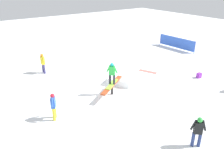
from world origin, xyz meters
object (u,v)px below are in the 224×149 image
Objects in this scene: bystander_black at (198,130)px; backpack_on_snow at (199,75)px; rail_feature at (112,86)px; loose_snowboard_coral at (148,72)px; main_rider_on_rail at (112,74)px; bystander_blue at (53,105)px; loose_snowboard_white at (136,61)px; bystander_yellow at (43,62)px.

bystander_black is 3.96× the size of backpack_on_snow.
rail_feature reaches higher than loose_snowboard_coral.
bystander_blue is at bearing -29.08° from main_rider_on_rail.
loose_snowboard_white is 3.71× the size of backpack_on_snow.
bystander_black is at bearing 12.85° from bystander_yellow.
rail_feature is 1.62× the size of bystander_yellow.
main_rider_on_rail is (0.00, 0.00, 0.71)m from rail_feature.
rail_feature is at bearing 81.79° from loose_snowboard_coral.
bystander_blue is 3.98× the size of backpack_on_snow.
backpack_on_snow reaches higher than loose_snowboard_coral.
bystander_black is 1.02× the size of loose_snowboard_coral.
bystander_black is 7.09m from backpack_on_snow.
bystander_yellow is (2.12, -5.35, -0.45)m from main_rider_on_rail.
bystander_black is (-3.85, 5.00, -0.01)m from bystander_blue.
main_rider_on_rail is 1.06× the size of loose_snowboard_white.
bystander_yellow is (2.12, -5.35, 0.25)m from rail_feature.
rail_feature is 1.71× the size of bystander_blue.
rail_feature is 1.73× the size of main_rider_on_rail.
main_rider_on_rail reaches higher than bystander_yellow.
main_rider_on_rail is at bearing 134.81° from bystander_black.
bystander_yellow is 1.06× the size of bystander_blue.
loose_snowboard_white is 2.41m from loose_snowboard_coral.
bystander_black reaches higher than rail_feature.
bystander_blue reaches higher than loose_snowboard_white.
backpack_on_snow is (-8.24, 6.88, -0.63)m from bystander_yellow.
bystander_yellow is 1.09× the size of loose_snowboard_coral.
loose_snowboard_white is (-4.86, -3.50, -1.24)m from main_rider_on_rail.
bystander_yellow is 4.21× the size of backpack_on_snow.
bystander_black is at bearing 124.93° from loose_snowboard_coral.
loose_snowboard_coral is (-4.04, -1.24, -0.54)m from rail_feature.
backpack_on_snow is at bearing 114.35° from bystander_blue.
bystander_yellow reaches higher than loose_snowboard_white.
loose_snowboard_white is at bearing 145.59° from bystander_blue.
backpack_on_snow is (-9.74, 1.10, -0.59)m from bystander_blue.
main_rider_on_rail is at bearing 0.00° from rail_feature.
main_rider_on_rail is 0.99× the size of bystander_blue.
bystander_yellow is at bearing -163.81° from bystander_blue.
main_rider_on_rail reaches higher than bystander_black.
rail_feature is at bearing 134.81° from bystander_black.
bystander_blue is (1.51, 5.77, -0.04)m from bystander_yellow.
loose_snowboard_white is (-4.64, -8.92, -0.74)m from bystander_black.
loose_snowboard_white is at bearing -45.19° from loose_snowboard_coral.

